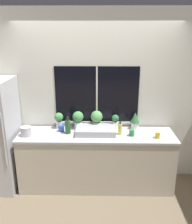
# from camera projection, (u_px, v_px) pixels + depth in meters

# --- Properties ---
(ground_plane) EXTENTS (14.00, 14.00, 0.00)m
(ground_plane) POSITION_uv_depth(u_px,v_px,m) (96.00, 196.00, 3.75)
(ground_plane) COLOR brown
(wall_back) EXTENTS (8.00, 0.09, 2.70)m
(wall_back) POSITION_uv_depth(u_px,v_px,m) (97.00, 98.00, 3.95)
(wall_back) COLOR silver
(wall_back) RESTS_ON ground_plane
(counter) EXTENTS (2.36, 0.62, 0.88)m
(counter) POSITION_uv_depth(u_px,v_px,m) (96.00, 160.00, 3.89)
(counter) COLOR beige
(counter) RESTS_ON ground_plane
(sink) EXTENTS (0.59, 0.42, 0.26)m
(sink) POSITION_uv_depth(u_px,v_px,m) (96.00, 130.00, 3.77)
(sink) COLOR #ADADB2
(sink) RESTS_ON counter
(potted_plant_far_left) EXTENTS (0.14, 0.14, 0.26)m
(potted_plant_far_left) POSITION_uv_depth(u_px,v_px,m) (59.00, 119.00, 3.93)
(potted_plant_far_left) COLOR white
(potted_plant_far_left) RESTS_ON counter
(potted_plant_left) EXTENTS (0.17, 0.17, 0.28)m
(potted_plant_left) POSITION_uv_depth(u_px,v_px,m) (78.00, 119.00, 3.92)
(potted_plant_left) COLOR white
(potted_plant_left) RESTS_ON counter
(potted_plant_center) EXTENTS (0.19, 0.19, 0.29)m
(potted_plant_center) POSITION_uv_depth(u_px,v_px,m) (97.00, 118.00, 3.91)
(potted_plant_center) COLOR white
(potted_plant_center) RESTS_ON counter
(potted_plant_right) EXTENTS (0.11, 0.11, 0.23)m
(potted_plant_right) POSITION_uv_depth(u_px,v_px,m) (115.00, 121.00, 3.92)
(potted_plant_right) COLOR white
(potted_plant_right) RESTS_ON counter
(potted_plant_far_right) EXTENTS (0.15, 0.15, 0.27)m
(potted_plant_far_right) POSITION_uv_depth(u_px,v_px,m) (135.00, 120.00, 3.91)
(potted_plant_far_right) COLOR white
(potted_plant_far_right) RESTS_ON counter
(soap_bottle) EXTENTS (0.06, 0.06, 0.21)m
(soap_bottle) POSITION_uv_depth(u_px,v_px,m) (120.00, 129.00, 3.71)
(soap_bottle) COLOR #DBD14C
(soap_bottle) RESTS_ON counter
(bottle_tall) EXTENTS (0.08, 0.08, 0.26)m
(bottle_tall) POSITION_uv_depth(u_px,v_px,m) (68.00, 127.00, 3.74)
(bottle_tall) COLOR #235128
(bottle_tall) RESTS_ON counter
(mug_yellow) EXTENTS (0.07, 0.07, 0.09)m
(mug_yellow) POSITION_uv_depth(u_px,v_px,m) (158.00, 135.00, 3.60)
(mug_yellow) COLOR gold
(mug_yellow) RESTS_ON counter
(mug_blue) EXTENTS (0.09, 0.09, 0.10)m
(mug_blue) POSITION_uv_depth(u_px,v_px,m) (61.00, 128.00, 3.84)
(mug_blue) COLOR #3351AD
(mug_blue) RESTS_ON counter
(mug_green) EXTENTS (0.08, 0.08, 0.10)m
(mug_green) POSITION_uv_depth(u_px,v_px,m) (132.00, 133.00, 3.67)
(mug_green) COLOR #38844C
(mug_green) RESTS_ON counter
(kettle) EXTENTS (0.16, 0.16, 0.16)m
(kettle) POSITION_uv_depth(u_px,v_px,m) (26.00, 131.00, 3.67)
(kettle) COLOR #B2B2B7
(kettle) RESTS_ON counter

